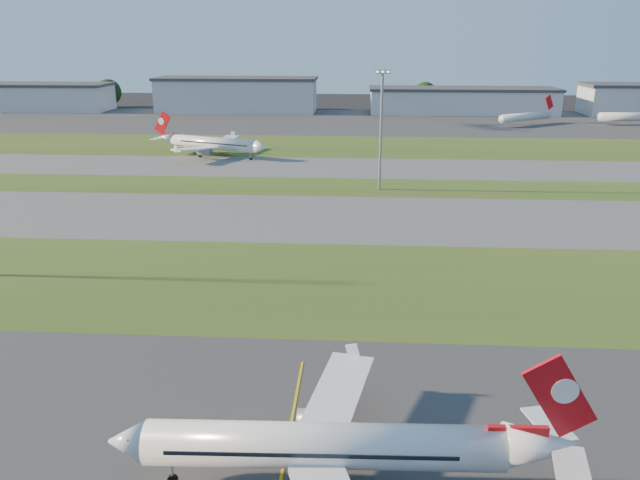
# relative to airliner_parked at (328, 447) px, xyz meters

# --- Properties ---
(grass_strip_a) EXTENTS (300.00, 34.00, 0.01)m
(grass_strip_a) POSITION_rel_airliner_parked_xyz_m (-8.61, 40.71, -3.59)
(grass_strip_a) COLOR #334818
(grass_strip_a) RESTS_ON ground
(taxiway_a) EXTENTS (300.00, 32.00, 0.01)m
(taxiway_a) POSITION_rel_airliner_parked_xyz_m (-8.61, 73.71, -3.59)
(taxiway_a) COLOR #515154
(taxiway_a) RESTS_ON ground
(grass_strip_b) EXTENTS (300.00, 18.00, 0.01)m
(grass_strip_b) POSITION_rel_airliner_parked_xyz_m (-8.61, 98.71, -3.59)
(grass_strip_b) COLOR #334818
(grass_strip_b) RESTS_ON ground
(taxiway_b) EXTENTS (300.00, 26.00, 0.01)m
(taxiway_b) POSITION_rel_airliner_parked_xyz_m (-8.61, 120.71, -3.59)
(taxiway_b) COLOR #515154
(taxiway_b) RESTS_ON ground
(grass_strip_c) EXTENTS (300.00, 40.00, 0.01)m
(grass_strip_c) POSITION_rel_airliner_parked_xyz_m (-8.61, 153.71, -3.59)
(grass_strip_c) COLOR #334818
(grass_strip_c) RESTS_ON ground
(apron_far) EXTENTS (400.00, 80.00, 0.01)m
(apron_far) POSITION_rel_airliner_parked_xyz_m (-8.61, 213.71, -3.59)
(apron_far) COLOR #333335
(apron_far) RESTS_ON ground
(airliner_parked) EXTENTS (32.86, 27.86, 10.25)m
(airliner_parked) POSITION_rel_airliner_parked_xyz_m (0.00, 0.00, 0.00)
(airliner_parked) COLOR silver
(airliner_parked) RESTS_ON ground
(airliner_taxiing) EXTENTS (32.55, 27.59, 10.67)m
(airliner_taxiing) POSITION_rel_airliner_parked_xyz_m (-39.38, 133.59, 0.15)
(airliner_taxiing) COLOR silver
(airliner_taxiing) RESTS_ON ground
(mini_jet_near) EXTENTS (24.18, 18.19, 9.48)m
(mini_jet_near) POSITION_rel_airliner_parked_xyz_m (64.96, 206.31, -0.32)
(mini_jet_near) COLOR silver
(mini_jet_near) RESTS_ON ground
(mini_jet_far) EXTENTS (28.63, 5.50, 9.48)m
(mini_jet_far) POSITION_rel_airliner_parked_xyz_m (106.22, 209.65, -0.32)
(mini_jet_far) COLOR silver
(mini_jet_far) RESTS_ON ground
(light_mast_centre) EXTENTS (3.20, 0.70, 25.80)m
(light_mast_centre) POSITION_rel_airliner_parked_xyz_m (6.39, 96.71, 11.21)
(light_mast_centre) COLOR gray
(light_mast_centre) RESTS_ON ground
(hangar_far_west) EXTENTS (91.80, 23.00, 12.20)m
(hangar_far_west) POSITION_rel_airliner_parked_xyz_m (-158.61, 243.71, 2.54)
(hangar_far_west) COLOR #A9ACB1
(hangar_far_west) RESTS_ON ground
(hangar_west) EXTENTS (71.40, 23.00, 15.20)m
(hangar_west) POSITION_rel_airliner_parked_xyz_m (-53.61, 243.71, 4.04)
(hangar_west) COLOR #A9ACB1
(hangar_west) RESTS_ON ground
(hangar_east) EXTENTS (81.60, 23.00, 11.20)m
(hangar_east) POSITION_rel_airliner_parked_xyz_m (46.39, 243.71, 2.04)
(hangar_east) COLOR #A9ACB1
(hangar_east) RESTS_ON ground
(tree_west) EXTENTS (12.10, 12.10, 13.20)m
(tree_west) POSITION_rel_airliner_parked_xyz_m (-118.61, 258.71, 3.54)
(tree_west) COLOR black
(tree_west) RESTS_ON ground
(tree_mid_west) EXTENTS (9.90, 9.90, 10.80)m
(tree_mid_west) POSITION_rel_airliner_parked_xyz_m (-28.61, 254.71, 2.24)
(tree_mid_west) COLOR black
(tree_mid_west) RESTS_ON ground
(tree_mid_east) EXTENTS (11.55, 11.55, 12.60)m
(tree_mid_east) POSITION_rel_airliner_parked_xyz_m (31.39, 257.71, 3.21)
(tree_mid_east) COLOR black
(tree_mid_east) RESTS_ON ground
(tree_east) EXTENTS (10.45, 10.45, 11.40)m
(tree_east) POSITION_rel_airliner_parked_xyz_m (106.39, 255.71, 2.56)
(tree_east) COLOR black
(tree_east) RESTS_ON ground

